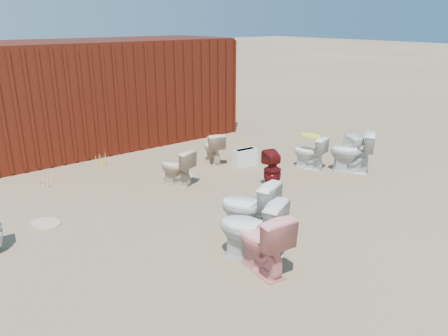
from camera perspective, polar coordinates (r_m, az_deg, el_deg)
ground at (r=6.89m, az=3.09°, el=-5.61°), size 100.00×100.00×0.00m
shipping_container at (r=10.86m, az=-15.34°, el=9.51°), size 6.00×2.40×2.40m
toilet_front_a at (r=5.40m, az=3.56°, el=-8.01°), size 0.77×0.94×0.84m
toilet_front_pink at (r=5.21m, az=4.99°, el=-9.46°), size 0.52×0.81×0.78m
toilet_front_c at (r=5.98m, az=3.17°, el=-5.25°), size 0.72×0.92×0.82m
toilet_front_maroon at (r=7.68m, az=6.32°, el=-0.29°), size 0.38×0.39×0.69m
toilet_front_e at (r=8.82m, az=16.33°, el=2.01°), size 0.82×0.91×0.81m
toilet_back_beige_left at (r=7.88m, az=-6.20°, el=0.13°), size 0.57×0.74×0.66m
toilet_back_beige_right at (r=9.04m, az=-1.44°, el=2.67°), size 0.54×0.72×0.65m
toilet_back_yellowlid at (r=8.85m, az=11.10°, el=2.00°), size 0.53×0.73×0.66m
toilet_back_e at (r=8.95m, az=16.68°, el=1.97°), size 0.39×0.39×0.73m
yellow_lid at (r=8.76m, az=11.24°, el=4.15°), size 0.34×0.42×0.02m
loose_tank at (r=8.91m, az=2.76°, el=1.40°), size 0.51×0.24×0.35m
loose_lid_near at (r=8.39m, az=-5.41°, el=-0.99°), size 0.45×0.55×0.02m
loose_lid_far at (r=6.96m, az=-22.27°, el=-6.73°), size 0.52×0.57×0.02m
weed_clump_a at (r=8.53m, az=-21.60°, el=-1.10°), size 0.36×0.36×0.26m
weed_clump_b at (r=8.97m, az=-4.86°, el=1.20°), size 0.32×0.32×0.27m
weed_clump_c at (r=10.52m, az=2.52°, el=4.01°), size 0.36×0.36×0.30m
weed_clump_d at (r=9.18m, az=-15.48°, el=0.95°), size 0.30×0.30×0.26m
weed_clump_e at (r=10.27m, az=-1.24°, el=3.57°), size 0.34×0.34×0.27m
weed_clump_f at (r=9.51m, az=16.01°, el=1.52°), size 0.28×0.28×0.26m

